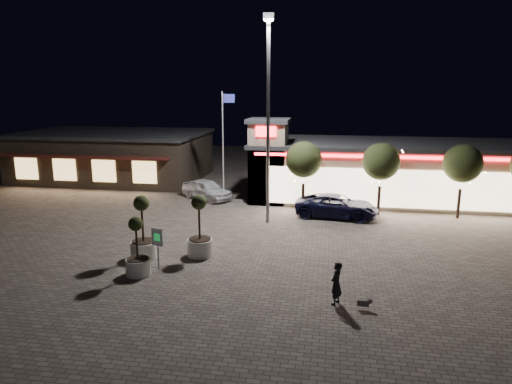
% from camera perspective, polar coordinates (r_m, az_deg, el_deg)
% --- Properties ---
extents(ground, '(90.00, 90.00, 0.00)m').
position_cam_1_polar(ground, '(21.66, -6.91, -9.58)').
color(ground, '#71645B').
rests_on(ground, ground).
extents(retail_building, '(20.40, 8.40, 6.10)m').
position_cam_1_polar(retail_building, '(35.69, 15.31, 2.72)').
color(retail_building, gray).
rests_on(retail_building, ground).
extents(restaurant_building, '(16.40, 11.00, 4.30)m').
position_cam_1_polar(restaurant_building, '(44.28, -17.25, 4.44)').
color(restaurant_building, '#382D23').
rests_on(restaurant_building, ground).
extents(floodlight_pole, '(0.60, 0.40, 12.38)m').
position_cam_1_polar(floodlight_pole, '(27.46, 1.53, 10.34)').
color(floodlight_pole, gray).
rests_on(floodlight_pole, ground).
extents(flagpole, '(0.95, 0.10, 8.00)m').
position_cam_1_polar(flagpole, '(33.26, -4.01, 6.84)').
color(flagpole, white).
rests_on(flagpole, ground).
extents(string_tree_a, '(2.42, 2.42, 4.79)m').
position_cam_1_polar(string_tree_a, '(30.58, 6.00, 4.03)').
color(string_tree_a, '#332319').
rests_on(string_tree_a, ground).
extents(string_tree_b, '(2.42, 2.42, 4.79)m').
position_cam_1_polar(string_tree_b, '(30.69, 15.37, 3.67)').
color(string_tree_b, '#332319').
rests_on(string_tree_b, ground).
extents(string_tree_c, '(2.42, 2.42, 4.79)m').
position_cam_1_polar(string_tree_c, '(31.61, 24.43, 3.23)').
color(string_tree_c, '#332319').
rests_on(string_tree_c, ground).
extents(pickup_truck, '(5.57, 3.06, 1.48)m').
position_cam_1_polar(pickup_truck, '(30.10, 10.06, -1.73)').
color(pickup_truck, black).
rests_on(pickup_truck, ground).
extents(white_sedan, '(4.64, 3.95, 1.50)m').
position_cam_1_polar(white_sedan, '(34.63, -6.18, 0.34)').
color(white_sedan, white).
rests_on(white_sedan, ground).
extents(pedestrian, '(0.64, 0.74, 1.72)m').
position_cam_1_polar(pedestrian, '(18.25, 9.99, -11.19)').
color(pedestrian, black).
rests_on(pedestrian, ground).
extents(dog, '(0.56, 0.20, 0.30)m').
position_cam_1_polar(dog, '(18.28, 13.50, -13.26)').
color(dog, '#59514C').
rests_on(dog, ground).
extents(planter_left, '(1.30, 1.30, 3.20)m').
position_cam_1_polar(planter_left, '(23.15, -13.89, -5.77)').
color(planter_left, white).
rests_on(planter_left, ground).
extents(planter_mid, '(1.10, 1.10, 2.71)m').
position_cam_1_polar(planter_mid, '(21.32, -14.58, -7.88)').
color(planter_mid, white).
rests_on(planter_mid, ground).
extents(planter_right, '(1.27, 1.27, 3.13)m').
position_cam_1_polar(planter_right, '(23.04, -7.04, -5.61)').
color(planter_right, white).
rests_on(planter_right, ground).
extents(valet_sign, '(0.63, 0.29, 1.98)m').
position_cam_1_polar(valet_sign, '(21.58, -12.23, -5.95)').
color(valet_sign, gray).
rests_on(valet_sign, ground).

